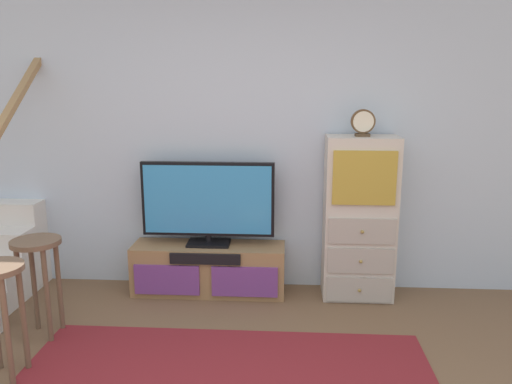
# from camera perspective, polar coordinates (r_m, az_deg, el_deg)

# --- Properties ---
(back_wall) EXTENTS (6.40, 0.12, 2.70)m
(back_wall) POSITION_cam_1_polar(r_m,az_deg,el_deg) (4.38, -1.19, 6.57)
(back_wall) COLOR silver
(back_wall) RESTS_ON ground_plane
(media_console) EXTENTS (1.30, 0.38, 0.42)m
(media_console) POSITION_cam_1_polar(r_m,az_deg,el_deg) (4.43, -5.33, -8.61)
(media_console) COLOR #997047
(media_console) RESTS_ON ground_plane
(television) EXTENTS (1.12, 0.22, 0.72)m
(television) POSITION_cam_1_polar(r_m,az_deg,el_deg) (4.27, -5.44, -1.06)
(television) COLOR black
(television) RESTS_ON media_console
(side_cabinet) EXTENTS (0.58, 0.38, 1.36)m
(side_cabinet) POSITION_cam_1_polar(r_m,az_deg,el_deg) (4.28, 11.55, -2.96)
(side_cabinet) COLOR beige
(side_cabinet) RESTS_ON ground_plane
(desk_clock) EXTENTS (0.19, 0.08, 0.21)m
(desk_clock) POSITION_cam_1_polar(r_m,az_deg,el_deg) (4.13, 11.95, 7.62)
(desk_clock) COLOR #4C3823
(desk_clock) RESTS_ON side_cabinet
(bar_stool_far) EXTENTS (0.34, 0.34, 0.72)m
(bar_stool_far) POSITION_cam_1_polar(r_m,az_deg,el_deg) (3.90, -23.33, -7.56)
(bar_stool_far) COLOR brown
(bar_stool_far) RESTS_ON ground_plane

